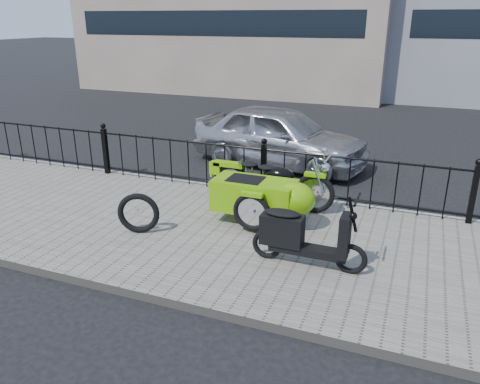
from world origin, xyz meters
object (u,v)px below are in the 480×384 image
at_px(spare_tire, 138,213).
at_px(motorcycle_sidecar, 268,193).
at_px(sedan_car, 279,136).
at_px(scooter, 300,236).

bearing_deg(spare_tire, motorcycle_sidecar, 34.15).
relative_size(spare_tire, sedan_car, 0.16).
bearing_deg(sedan_car, motorcycle_sidecar, -155.92).
height_order(spare_tire, sedan_car, sedan_car).
distance_m(motorcycle_sidecar, spare_tire, 2.04).
distance_m(motorcycle_sidecar, sedan_car, 3.48).
bearing_deg(scooter, sedan_car, 110.28).
bearing_deg(motorcycle_sidecar, scooter, -54.60).
xyz_separation_m(motorcycle_sidecar, spare_tire, (-1.69, -1.14, -0.15)).
bearing_deg(motorcycle_sidecar, spare_tire, -145.85).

